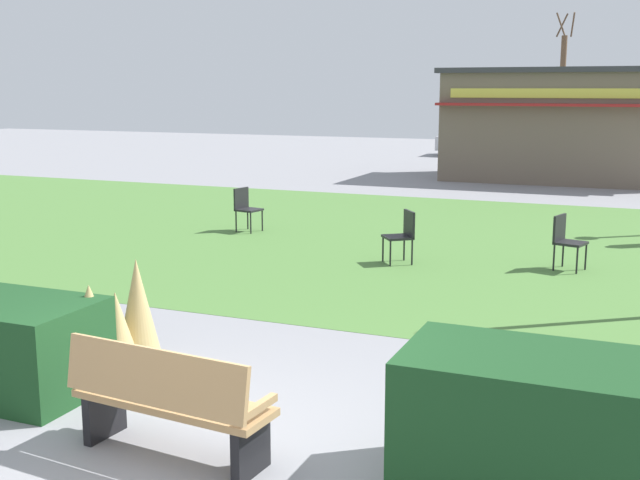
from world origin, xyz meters
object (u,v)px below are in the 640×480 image
object	(u,v)px
food_kiosk	(562,124)
parked_car_west_slot	(487,141)
cafe_chair_east	(403,232)
parked_car_center_slot	(614,144)
park_bench	(167,401)
cafe_chair_center	(565,238)
tree_center_bg	(562,89)
cafe_chair_west	(245,206)

from	to	relation	value
food_kiosk	parked_car_west_slot	world-z (taller)	food_kiosk
cafe_chair_east	parked_car_center_slot	size ratio (longest dim) A/B	0.21
park_bench	cafe_chair_east	size ratio (longest dim) A/B	1.96
cafe_chair_center	tree_center_bg	size ratio (longest dim) A/B	0.14
parked_car_center_slot	tree_center_bg	size ratio (longest dim) A/B	0.67
cafe_chair_east	parked_car_west_slot	size ratio (longest dim) A/B	0.21
food_kiosk	tree_center_bg	xyz separation A→B (m)	(-1.63, 14.61, 1.08)
food_kiosk	cafe_chair_center	world-z (taller)	food_kiosk
parked_car_west_slot	park_bench	bearing A→B (deg)	-83.73
parked_car_center_slot	cafe_chair_east	bearing A→B (deg)	-95.86
park_bench	parked_car_center_slot	xyz separation A→B (m)	(1.86, 29.51, 0.16)
cafe_chair_west	parked_car_center_slot	world-z (taller)	parked_car_center_slot
cafe_chair_center	parked_car_west_slot	world-z (taller)	parked_car_west_slot
cafe_chair_east	parked_car_west_slot	distance (m)	22.05
cafe_chair_west	cafe_chair_east	world-z (taller)	same
park_bench	tree_center_bg	distance (m)	36.09
cafe_chair_center	parked_car_center_slot	size ratio (longest dim) A/B	0.21
food_kiosk	cafe_chair_west	bearing A→B (deg)	-112.16
cafe_chair_west	cafe_chair_center	size ratio (longest dim) A/B	1.00
park_bench	parked_car_west_slot	world-z (taller)	parked_car_west_slot
parked_car_center_slot	park_bench	bearing A→B (deg)	-93.60
park_bench	food_kiosk	size ratio (longest dim) A/B	0.24
food_kiosk	cafe_chair_east	size ratio (longest dim) A/B	8.25
cafe_chair_east	parked_car_center_slot	bearing A→B (deg)	84.14
cafe_chair_east	cafe_chair_center	distance (m)	2.62
tree_center_bg	food_kiosk	bearing A→B (deg)	-83.64
parked_car_west_slot	parked_car_center_slot	world-z (taller)	same
parked_car_west_slot	tree_center_bg	xyz separation A→B (m)	(2.27, 6.49, 2.21)
cafe_chair_east	cafe_chair_center	bearing A→B (deg)	12.02
park_bench	food_kiosk	bearing A→B (deg)	88.25
cafe_chair_west	parked_car_west_slot	world-z (taller)	parked_car_west_slot
park_bench	parked_car_center_slot	bearing A→B (deg)	86.40
cafe_chair_center	parked_car_center_slot	distance (m)	21.32
park_bench	cafe_chair_center	size ratio (longest dim) A/B	1.96
food_kiosk	parked_car_center_slot	world-z (taller)	food_kiosk
park_bench	parked_car_west_slot	xyz separation A→B (m)	(-3.24, 29.51, 0.16)
parked_car_west_slot	tree_center_bg	distance (m)	7.22
parked_car_west_slot	parked_car_center_slot	size ratio (longest dim) A/B	0.99
parked_car_center_slot	tree_center_bg	xyz separation A→B (m)	(-2.83, 6.49, 2.21)
tree_center_bg	parked_car_center_slot	bearing A→B (deg)	-66.44
parked_car_center_slot	cafe_chair_center	bearing A→B (deg)	-89.15
food_kiosk	tree_center_bg	size ratio (longest dim) A/B	1.14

